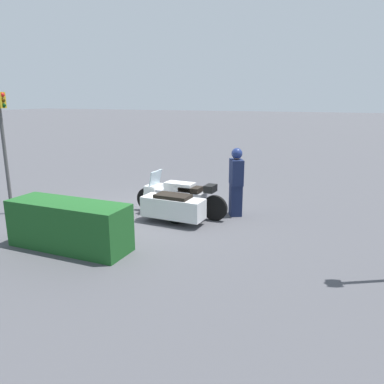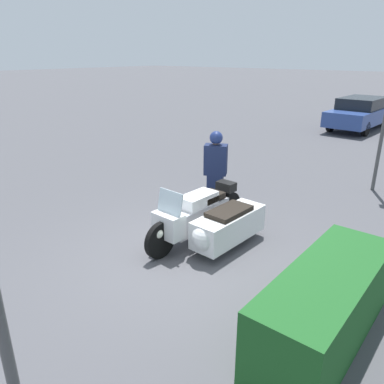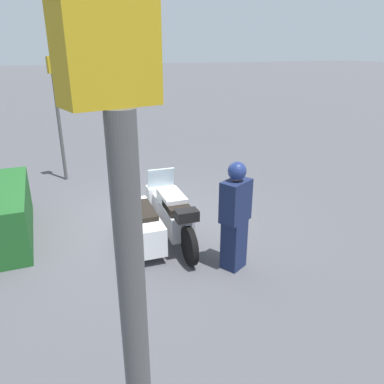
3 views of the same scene
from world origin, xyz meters
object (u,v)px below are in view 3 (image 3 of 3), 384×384
traffic_light_near (57,101)px  traffic_light_far (133,353)px  police_motorcycle (154,216)px  hedge_bush_curbside (5,213)px  officer_rider (235,214)px

traffic_light_near → traffic_light_far: size_ratio=0.88×
police_motorcycle → traffic_light_far: size_ratio=0.73×
traffic_light_far → traffic_light_near: bearing=-15.2°
police_motorcycle → traffic_light_near: bearing=19.2°
hedge_bush_curbside → traffic_light_far: 6.57m
police_motorcycle → hedge_bush_curbside: 2.82m
police_motorcycle → officer_rider: size_ratio=1.47×
hedge_bush_curbside → traffic_light_near: size_ratio=0.81×
police_motorcycle → traffic_light_far: traffic_light_far is taller
police_motorcycle → officer_rider: 1.75m
hedge_bush_curbside → officer_rider: bearing=-125.9°
hedge_bush_curbside → traffic_light_near: bearing=-23.0°
traffic_light_far → hedge_bush_curbside: bearing=-4.0°
hedge_bush_curbside → traffic_light_far: (-6.21, -1.07, 1.88)m
officer_rider → hedge_bush_curbside: bearing=-154.1°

